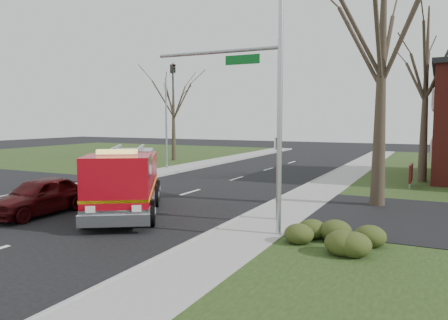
% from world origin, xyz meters
% --- Properties ---
extents(ground, '(120.00, 120.00, 0.00)m').
position_xyz_m(ground, '(0.00, 0.00, 0.00)').
color(ground, black).
rests_on(ground, ground).
extents(sidewalk_right, '(2.40, 80.00, 0.15)m').
position_xyz_m(sidewalk_right, '(6.20, 0.00, 0.07)').
color(sidewalk_right, gray).
rests_on(sidewalk_right, ground).
extents(sidewalk_left, '(2.40, 80.00, 0.15)m').
position_xyz_m(sidewalk_left, '(-6.20, 0.00, 0.07)').
color(sidewalk_left, gray).
rests_on(sidewalk_left, ground).
extents(health_center_sign, '(0.12, 2.00, 1.40)m').
position_xyz_m(health_center_sign, '(10.50, 12.50, 0.88)').
color(health_center_sign, '#4D1213').
rests_on(health_center_sign, ground).
extents(hedge_corner, '(2.80, 2.00, 0.90)m').
position_xyz_m(hedge_corner, '(9.00, -1.00, 0.58)').
color(hedge_corner, '#333F16').
rests_on(hedge_corner, lawn_right).
extents(bare_tree_near, '(6.00, 6.00, 12.00)m').
position_xyz_m(bare_tree_near, '(9.50, 6.00, 7.41)').
color(bare_tree_near, '#362C1F').
rests_on(bare_tree_near, ground).
extents(bare_tree_far, '(5.25, 5.25, 10.50)m').
position_xyz_m(bare_tree_far, '(11.00, 15.00, 6.49)').
color(bare_tree_far, '#362C1F').
rests_on(bare_tree_far, ground).
extents(bare_tree_left, '(4.50, 4.50, 9.00)m').
position_xyz_m(bare_tree_left, '(-10.00, 20.00, 5.56)').
color(bare_tree_left, '#362C1F').
rests_on(bare_tree_left, ground).
extents(traffic_signal_mast, '(5.29, 0.18, 6.80)m').
position_xyz_m(traffic_signal_mast, '(5.21, 1.50, 4.71)').
color(traffic_signal_mast, gray).
rests_on(traffic_signal_mast, ground).
extents(streetlight_pole, '(1.48, 0.16, 8.40)m').
position_xyz_m(streetlight_pole, '(7.14, -0.50, 4.55)').
color(streetlight_pole, '#B7BABF').
rests_on(streetlight_pole, ground).
extents(utility_pole_far, '(0.14, 0.14, 7.00)m').
position_xyz_m(utility_pole_far, '(-6.80, 14.00, 3.50)').
color(utility_pole_far, gray).
rests_on(utility_pole_far, ground).
extents(fire_engine, '(5.76, 7.17, 2.82)m').
position_xyz_m(fire_engine, '(0.25, 0.31, 1.27)').
color(fire_engine, '#A00713').
rests_on(fire_engine, ground).
extents(parked_car_maroon, '(1.86, 4.54, 1.54)m').
position_xyz_m(parked_car_maroon, '(-2.80, -1.36, 0.77)').
color(parked_car_maroon, '#3D090B').
rests_on(parked_car_maroon, ground).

